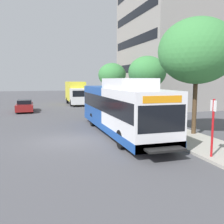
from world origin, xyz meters
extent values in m
plane|color=#4C4C51|center=(0.00, 8.00, 0.00)|extent=(120.00, 120.00, 0.00)
cube|color=#A8A399|center=(7.00, 6.00, 0.07)|extent=(3.00, 56.00, 0.14)
cube|color=white|center=(3.71, -1.88, 1.69)|extent=(2.54, 5.80, 2.73)
cube|color=#19479E|center=(3.71, 3.92, 1.69)|extent=(2.54, 5.80, 2.73)
cube|color=#19479E|center=(3.71, 1.02, 0.54)|extent=(2.57, 11.60, 0.44)
cube|color=black|center=(3.71, 1.02, 2.05)|extent=(2.58, 11.25, 0.96)
cube|color=black|center=(3.71, -4.74, 1.85)|extent=(2.34, 0.10, 1.24)
cube|color=orange|center=(3.71, -4.75, 2.72)|extent=(1.90, 0.08, 0.32)
cube|color=white|center=(3.71, -0.43, 3.35)|extent=(2.16, 4.06, 0.60)
cube|color=black|center=(3.71, -5.13, 0.55)|extent=(1.78, 0.60, 0.10)
cylinder|color=black|center=(2.58, -2.57, 0.50)|extent=(0.30, 1.00, 1.00)
cylinder|color=black|center=(4.84, -2.57, 0.50)|extent=(0.30, 1.00, 1.00)
cylinder|color=black|center=(2.58, 4.21, 0.50)|extent=(0.30, 1.00, 1.00)
cylinder|color=black|center=(4.84, 4.21, 0.50)|extent=(0.30, 1.00, 1.00)
cylinder|color=red|center=(5.87, -5.43, 1.44)|extent=(0.10, 0.10, 2.60)
cube|color=white|center=(5.85, -5.43, 2.44)|extent=(0.04, 0.36, 0.48)
cylinder|color=#4C3823|center=(8.03, -0.98, 1.84)|extent=(0.28, 0.28, 3.40)
ellipsoid|color=#3D8442|center=(8.03, -0.98, 5.32)|extent=(4.76, 4.76, 4.04)
cylinder|color=#4C3823|center=(8.19, 6.55, 1.55)|extent=(0.28, 0.28, 2.81)
ellipsoid|color=#3D8442|center=(8.19, 6.55, 4.24)|extent=(3.43, 3.43, 2.92)
cylinder|color=#4C3823|center=(7.74, 16.01, 1.50)|extent=(0.28, 0.28, 2.72)
ellipsoid|color=#3D8442|center=(7.74, 16.01, 4.16)|extent=(3.47, 3.47, 2.95)
cube|color=maroon|center=(-2.78, 15.01, 0.55)|extent=(1.80, 4.50, 0.70)
cube|color=black|center=(-2.78, 15.11, 1.05)|extent=(1.48, 2.34, 0.56)
cylinder|color=black|center=(-3.58, 13.66, 0.32)|extent=(0.20, 0.64, 0.64)
cylinder|color=black|center=(-1.98, 13.66, 0.32)|extent=(0.20, 0.64, 0.64)
cylinder|color=black|center=(-3.58, 16.36, 0.32)|extent=(0.20, 0.64, 0.64)
cylinder|color=black|center=(-1.98, 16.36, 0.32)|extent=(0.20, 0.64, 0.64)
cube|color=silver|center=(4.01, 18.79, 1.35)|extent=(2.30, 2.00, 2.10)
cube|color=yellow|center=(4.01, 22.29, 1.90)|extent=(2.30, 5.00, 2.70)
cube|color=black|center=(4.01, 17.82, 1.75)|extent=(2.07, 0.08, 0.80)
cylinder|color=black|center=(2.98, 19.23, 0.46)|extent=(0.26, 0.92, 0.92)
cylinder|color=black|center=(5.04, 19.23, 0.46)|extent=(0.26, 0.92, 0.92)
cylinder|color=black|center=(2.98, 23.37, 0.46)|extent=(0.26, 0.92, 0.92)
cylinder|color=black|center=(5.04, 23.37, 0.46)|extent=(0.26, 0.92, 0.92)
cube|color=black|center=(17.74, 16.42, 1.68)|extent=(13.93, 13.16, 1.10)
cube|color=black|center=(17.74, 16.42, 5.05)|extent=(13.93, 13.16, 1.10)
cube|color=black|center=(17.74, 16.42, 8.42)|extent=(13.93, 13.16, 1.10)
cube|color=black|center=(17.74, 16.42, 11.78)|extent=(13.93, 13.16, 1.10)
camera|label=1|loc=(-1.62, -14.66, 3.59)|focal=40.47mm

